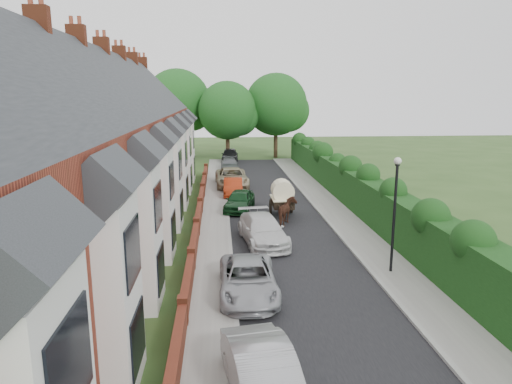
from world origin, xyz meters
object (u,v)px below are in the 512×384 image
at_px(car_grey, 229,164).
at_px(car_black, 230,155).
at_px(car_red, 233,187).
at_px(car_green, 240,200).
at_px(car_white, 263,230).
at_px(horse, 287,212).
at_px(car_beige, 232,178).
at_px(car_silver_a, 265,379).
at_px(horse_cart, 282,195).
at_px(lamppost, 395,201).
at_px(car_silver_b, 248,279).

relative_size(car_grey, car_black, 0.93).
bearing_deg(car_red, car_green, -85.04).
height_order(car_white, car_green, car_white).
bearing_deg(car_green, car_black, 103.86).
height_order(car_white, car_red, car_white).
bearing_deg(car_grey, horse, -81.61).
distance_m(car_white, car_black, 29.98).
bearing_deg(car_white, car_green, 89.41).
bearing_deg(car_red, car_beige, 91.58).
relative_size(car_green, car_grey, 0.94).
bearing_deg(car_black, car_white, -85.53).
xyz_separation_m(car_silver_a, car_beige, (0.00, 28.00, 0.05)).
height_order(car_silver_a, car_beige, car_beige).
bearing_deg(car_green, car_red, 107.04).
distance_m(car_silver_a, car_green, 19.87).
bearing_deg(car_silver_a, horse_cart, 71.81).
height_order(car_green, car_red, car_green).
relative_size(lamppost, car_black, 1.10).
xyz_separation_m(car_beige, horse_cart, (2.99, -9.69, 0.56)).
xyz_separation_m(car_silver_b, car_black, (0.20, 36.31, 0.13)).
distance_m(car_beige, horse, 12.14).
bearing_deg(car_beige, car_red, -92.32).
height_order(car_beige, horse, horse).
bearing_deg(car_silver_b, car_silver_a, -89.63).
distance_m(car_red, car_beige, 3.32).
relative_size(car_black, horse, 2.44).
distance_m(car_green, car_red, 4.82).
relative_size(car_green, horse, 2.14).
relative_size(car_silver_a, horse_cart, 1.37).
bearing_deg(car_red, car_white, -82.73).
distance_m(car_silver_b, horse_cart, 12.20).
relative_size(car_white, horse, 2.62).
height_order(car_white, horse_cart, horse_cart).
bearing_deg(car_grey, car_beige, -89.95).
xyz_separation_m(car_silver_b, car_grey, (0.00, 30.09, -0.03)).
bearing_deg(car_white, lamppost, -49.42).
height_order(car_silver_b, car_grey, car_silver_b).
height_order(car_silver_b, car_green, car_green).
bearing_deg(car_silver_b, horse_cart, 76.19).
bearing_deg(car_beige, car_white, -87.88).
distance_m(car_grey, horse_cart, 18.54).
height_order(car_silver_a, car_silver_b, car_silver_a).
distance_m(car_silver_b, horse, 10.18).
height_order(lamppost, car_red, lamppost).
bearing_deg(car_silver_b, car_grey, 90.37).
bearing_deg(car_grey, car_silver_a, -89.95).
bearing_deg(car_grey, car_red, -89.95).
relative_size(car_black, horse_cart, 1.43).
bearing_deg(car_white, car_red, 87.84).
xyz_separation_m(car_silver_a, horse_cart, (2.99, 18.31, 0.61)).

